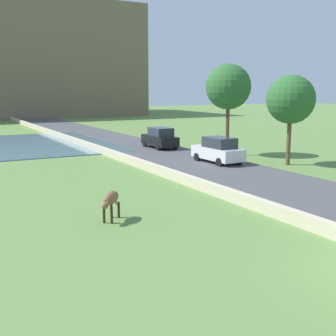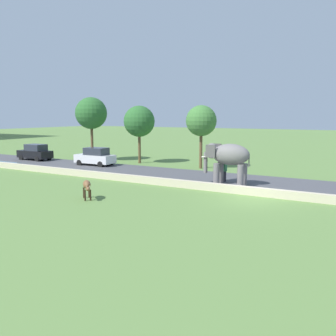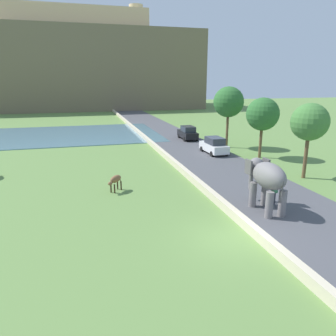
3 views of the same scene
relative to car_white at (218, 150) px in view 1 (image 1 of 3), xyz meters
The scene contains 7 objects.
road_surface 3.01m from the car_white, 123.11° to the left, with size 7.00×120.00×0.06m, color #4C4C51.
barrier_wall 5.43m from the car_white, behind, with size 0.40×110.00×0.52m, color beige.
car_white is the anchor object (origin of this frame).
car_black 8.60m from the car_white, 90.02° to the left, with size 1.85×4.03×1.80m.
cow_brown 14.53m from the car_white, 141.22° to the right, with size 1.18×1.25×1.15m.
tree_near 5.80m from the car_white, 45.21° to the left, with size 3.41×3.41×6.88m.
tree_far 5.79m from the car_white, 35.62° to the right, with size 3.20×3.20×5.94m.
Camera 1 is at (-10.69, -7.09, 5.05)m, focal length 47.42 mm.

